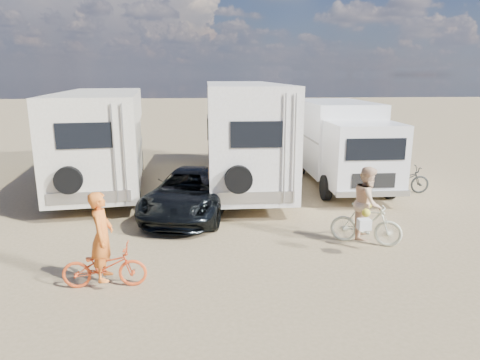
{
  "coord_description": "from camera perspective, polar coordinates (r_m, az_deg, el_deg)",
  "views": [
    {
      "loc": [
        -1.73,
        -9.22,
        4.09
      ],
      "look_at": [
        -0.74,
        2.15,
        1.3
      ],
      "focal_mm": 32.21,
      "sensor_mm": 36.0,
      "label": 1
    }
  ],
  "objects": [
    {
      "name": "rider_man",
      "position": [
        8.85,
        -17.73,
        -8.17
      ],
      "size": [
        0.43,
        0.65,
        1.77
      ],
      "primitive_type": "imported",
      "rotation": [
        0.0,
        0.0,
        1.57
      ],
      "color": "orange",
      "rests_on": "ground"
    },
    {
      "name": "ground",
      "position": [
        10.23,
        5.24,
        -9.88
      ],
      "size": [
        140.0,
        140.0,
        0.0
      ],
      "primitive_type": "plane",
      "color": "#99825B",
      "rests_on": "ground"
    },
    {
      "name": "rider_woman",
      "position": [
        10.97,
        16.47,
        -3.79
      ],
      "size": [
        0.98,
        1.07,
        1.78
      ],
      "primitive_type": "imported",
      "rotation": [
        0.0,
        0.0,
        1.14
      ],
      "color": "#DDB28B",
      "rests_on": "ground"
    },
    {
      "name": "box_truck",
      "position": [
        16.56,
        13.35,
        4.55
      ],
      "size": [
        2.5,
        6.48,
        3.1
      ],
      "primitive_type": null,
      "rotation": [
        0.0,
        0.0,
        -0.01
      ],
      "color": "silver",
      "rests_on": "ground"
    },
    {
      "name": "rv_main",
      "position": [
        16.28,
        0.32,
        6.01
      ],
      "size": [
        2.67,
        9.24,
        3.8
      ],
      "primitive_type": null,
      "rotation": [
        0.0,
        0.0,
        -0.01
      ],
      "color": "white",
      "rests_on": "ground"
    },
    {
      "name": "bike_man",
      "position": [
        9.03,
        -17.52,
        -10.86
      ],
      "size": [
        1.64,
        0.58,
        0.86
      ],
      "primitive_type": "imported",
      "rotation": [
        0.0,
        0.0,
        1.57
      ],
      "color": "#DB4B1B",
      "rests_on": "ground"
    },
    {
      "name": "bike_parked",
      "position": [
        16.24,
        20.71,
        0.05
      ],
      "size": [
        1.92,
        0.82,
        0.98
      ],
      "primitive_type": "imported",
      "rotation": [
        0.0,
        0.0,
        1.48
      ],
      "color": "#272927",
      "rests_on": "ground"
    },
    {
      "name": "bike_woman",
      "position": [
        11.09,
        16.34,
        -5.63
      ],
      "size": [
        1.77,
        1.17,
        1.04
      ],
      "primitive_type": "imported",
      "rotation": [
        0.0,
        0.0,
        1.14
      ],
      "color": "beige",
      "rests_on": "ground"
    },
    {
      "name": "cooler",
      "position": [
        13.17,
        -8.48,
        -3.43
      ],
      "size": [
        0.67,
        0.55,
        0.47
      ],
      "primitive_type": "cube",
      "rotation": [
        0.0,
        0.0,
        0.23
      ],
      "color": "navy",
      "rests_on": "ground"
    },
    {
      "name": "dark_suv",
      "position": [
        13.01,
        -6.44,
        -1.61
      ],
      "size": [
        3.26,
        5.16,
        1.33
      ],
      "primitive_type": "imported",
      "rotation": [
        0.0,
        0.0,
        -0.24
      ],
      "color": "black",
      "rests_on": "ground"
    },
    {
      "name": "crate",
      "position": [
        14.06,
        2.7,
        -2.43
      ],
      "size": [
        0.48,
        0.48,
        0.36
      ],
      "primitive_type": "cube",
      "rotation": [
        0.0,
        0.0,
        -0.08
      ],
      "color": "#998750",
      "rests_on": "ground"
    },
    {
      "name": "rv_left",
      "position": [
        16.69,
        -17.72,
        5.03
      ],
      "size": [
        3.6,
        8.68,
        3.5
      ],
      "primitive_type": null,
      "rotation": [
        0.0,
        0.0,
        0.11
      ],
      "color": "white",
      "rests_on": "ground"
    }
  ]
}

